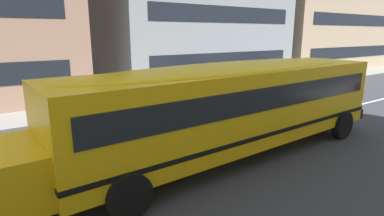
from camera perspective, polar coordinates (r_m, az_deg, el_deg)
name	(u,v)px	position (r m, az deg, el deg)	size (l,w,h in m)	color
ground_plane	(230,137)	(11.90, 6.98, -5.25)	(400.00, 400.00, 0.00)	#38383D
sidewalk_far	(144,102)	(17.87, -8.85, 1.13)	(120.00, 3.00, 0.01)	gray
lane_centreline	(230,136)	(11.90, 6.98, -5.24)	(110.00, 0.16, 0.01)	silver
school_bus	(229,102)	(9.60, 6.90, 1.07)	(13.33, 3.19, 2.96)	yellow
parked_car_silver_under_tree	(271,82)	(19.95, 14.38, 4.62)	(3.92, 1.91, 1.64)	#B7BABF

